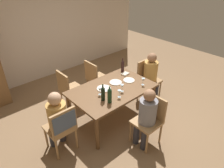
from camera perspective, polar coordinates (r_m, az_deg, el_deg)
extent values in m
plane|color=#846647|center=(4.47, 0.00, -9.31)|extent=(10.00, 10.00, 0.00)
cube|color=beige|center=(5.94, -18.47, 14.32)|extent=(6.40, 0.12, 2.70)
cube|color=brown|center=(4.05, 0.00, -1.46)|extent=(1.63, 1.04, 0.04)
cylinder|color=brown|center=(3.63, -4.08, -13.50)|extent=(0.07, 0.07, 0.70)
cylinder|color=brown|center=(4.47, 11.02, -4.33)|extent=(0.07, 0.07, 0.70)
cylinder|color=brown|center=(4.21, -11.77, -6.91)|extent=(0.07, 0.07, 0.70)
cylinder|color=brown|center=(4.96, 2.90, 0.04)|extent=(0.07, 0.07, 0.70)
cylinder|color=#A87F51|center=(5.11, 13.06, -1.48)|extent=(0.04, 0.04, 0.44)
cylinder|color=#A87F51|center=(4.84, 10.39, -3.10)|extent=(0.04, 0.04, 0.44)
cylinder|color=#A87F51|center=(5.30, 9.78, 0.13)|extent=(0.04, 0.04, 0.44)
cylinder|color=#A87F51|center=(5.04, 7.04, -1.34)|extent=(0.04, 0.04, 0.44)
cube|color=#A87F51|center=(4.95, 10.32, 0.94)|extent=(0.44, 0.44, 0.04)
cube|color=#A87F51|center=(4.94, 8.77, 4.22)|extent=(0.44, 0.04, 0.44)
cylinder|color=#A87F51|center=(3.69, 9.56, -15.93)|extent=(0.04, 0.04, 0.44)
cylinder|color=#A87F51|center=(3.85, 5.10, -13.02)|extent=(0.04, 0.04, 0.44)
cylinder|color=#A87F51|center=(3.92, 13.19, -13.01)|extent=(0.04, 0.04, 0.44)
cylinder|color=#A87F51|center=(4.07, 8.85, -10.44)|extent=(0.04, 0.04, 0.44)
cube|color=#A87F51|center=(3.72, 9.49, -10.37)|extent=(0.44, 0.44, 0.04)
cube|color=#A87F51|center=(3.70, 11.79, -6.12)|extent=(0.04, 0.44, 0.44)
cylinder|color=#A87F51|center=(3.92, -17.66, -13.82)|extent=(0.04, 0.04, 0.44)
cylinder|color=#A87F51|center=(4.02, -12.78, -11.56)|extent=(0.04, 0.04, 0.44)
cylinder|color=#A87F51|center=(3.66, -14.89, -17.15)|extent=(0.04, 0.04, 0.44)
cylinder|color=#A87F51|center=(3.78, -9.73, -14.58)|extent=(0.04, 0.04, 0.44)
cube|color=#A87F51|center=(3.68, -14.24, -11.56)|extent=(0.44, 0.44, 0.04)
cube|color=#A87F51|center=(3.38, -13.06, -10.33)|extent=(0.44, 0.04, 0.44)
cube|color=#4C5B75|center=(3.37, -13.10, -10.05)|extent=(0.40, 0.07, 0.31)
cylinder|color=#A87F51|center=(4.97, -9.97, -2.09)|extent=(0.04, 0.04, 0.44)
cylinder|color=#A87F51|center=(4.70, -7.42, -3.97)|extent=(0.04, 0.04, 0.44)
cylinder|color=#A87F51|center=(4.82, -13.73, -3.71)|extent=(0.04, 0.04, 0.44)
cylinder|color=#A87F51|center=(4.54, -11.33, -5.76)|extent=(0.04, 0.04, 0.44)
cube|color=#A87F51|center=(4.63, -10.90, -1.39)|extent=(0.44, 0.44, 0.04)
cube|color=#A87F51|center=(4.42, -13.37, 0.33)|extent=(0.04, 0.44, 0.44)
cylinder|color=#A87F51|center=(5.33, -3.41, 0.75)|extent=(0.04, 0.04, 0.44)
cylinder|color=#A87F51|center=(5.07, -0.70, -0.84)|extent=(0.04, 0.04, 0.44)
cylinder|color=#A87F51|center=(5.13, -6.70, -0.68)|extent=(0.04, 0.04, 0.44)
cylinder|color=#A87F51|center=(4.87, -4.06, -2.41)|extent=(0.04, 0.04, 0.44)
cube|color=#A87F51|center=(4.98, -3.81, 1.60)|extent=(0.44, 0.44, 0.04)
cube|color=#A87F51|center=(4.76, -5.79, 3.33)|extent=(0.04, 0.44, 0.44)
cylinder|color=#33333D|center=(5.06, 12.03, -1.58)|extent=(0.11, 0.11, 0.46)
cylinder|color=#33333D|center=(4.93, 10.70, -2.37)|extent=(0.11, 0.11, 0.46)
cylinder|color=tan|center=(4.83, 10.58, 3.41)|extent=(0.31, 0.31, 0.48)
sphere|color=#996B4C|center=(4.69, 10.98, 7.14)|extent=(0.21, 0.21, 0.21)
cylinder|color=#33333D|center=(3.75, 8.86, -14.67)|extent=(0.11, 0.11, 0.46)
cylinder|color=#33333D|center=(3.83, 6.73, -13.30)|extent=(0.11, 0.11, 0.46)
cylinder|color=gray|center=(3.57, 9.80, -7.55)|extent=(0.30, 0.30, 0.47)
sphere|color=#996B4C|center=(3.37, 10.30, -3.10)|extent=(0.20, 0.20, 0.20)
cylinder|color=#33333D|center=(3.91, -16.15, -13.49)|extent=(0.12, 0.12, 0.46)
cylinder|color=#33333D|center=(3.96, -13.68, -12.33)|extent=(0.12, 0.12, 0.46)
cylinder|color=tan|center=(3.52, -14.74, -8.62)|extent=(0.32, 0.32, 0.49)
sphere|color=tan|center=(3.32, -15.53, -3.92)|extent=(0.21, 0.21, 0.21)
cylinder|color=black|center=(4.63, 2.93, 4.62)|extent=(0.07, 0.07, 0.21)
sphere|color=black|center=(4.58, 2.97, 5.92)|extent=(0.07, 0.07, 0.07)
cylinder|color=black|center=(4.55, 2.99, 6.54)|extent=(0.03, 0.03, 0.09)
cylinder|color=black|center=(3.66, -2.49, -3.04)|extent=(0.07, 0.07, 0.21)
sphere|color=black|center=(3.59, -2.53, -1.46)|extent=(0.07, 0.07, 0.07)
cylinder|color=black|center=(3.56, -2.55, -0.74)|extent=(0.03, 0.03, 0.09)
cylinder|color=#19381E|center=(3.59, -0.66, -3.56)|extent=(0.08, 0.08, 0.23)
sphere|color=#19381E|center=(3.52, -0.67, -1.85)|extent=(0.08, 0.08, 0.08)
cylinder|color=#19381E|center=(3.50, -0.68, -1.23)|extent=(0.03, 0.03, 0.07)
cylinder|color=silver|center=(3.79, 2.01, -3.58)|extent=(0.06, 0.06, 0.00)
cylinder|color=silver|center=(3.77, 2.02, -3.12)|extent=(0.01, 0.01, 0.07)
cone|color=silver|center=(3.73, 2.04, -2.19)|extent=(0.07, 0.07, 0.07)
cylinder|color=silver|center=(3.95, 2.78, -1.99)|extent=(0.06, 0.06, 0.00)
cylinder|color=silver|center=(3.93, 2.79, -1.54)|extent=(0.01, 0.01, 0.07)
cone|color=silver|center=(3.89, 2.82, -0.63)|extent=(0.07, 0.07, 0.07)
cylinder|color=silver|center=(3.86, -3.33, -2.87)|extent=(0.06, 0.06, 0.00)
cylinder|color=silver|center=(3.84, -3.35, -2.41)|extent=(0.01, 0.01, 0.07)
cone|color=silver|center=(3.80, -3.38, -1.49)|extent=(0.07, 0.07, 0.07)
cylinder|color=silver|center=(4.20, 8.46, -0.19)|extent=(0.06, 0.06, 0.00)
cylinder|color=silver|center=(4.18, 8.50, 0.25)|extent=(0.01, 0.01, 0.07)
cone|color=silver|center=(4.14, 8.57, 1.11)|extent=(0.07, 0.07, 0.07)
cylinder|color=white|center=(4.31, 4.69, 1.04)|extent=(0.23, 0.23, 0.01)
cylinder|color=silver|center=(4.02, -2.24, -1.23)|extent=(0.28, 0.28, 0.01)
cylinder|color=silver|center=(4.22, 0.99, 0.47)|extent=(0.25, 0.25, 0.01)
cube|color=beige|center=(4.54, 3.66, 2.81)|extent=(0.17, 0.14, 0.03)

